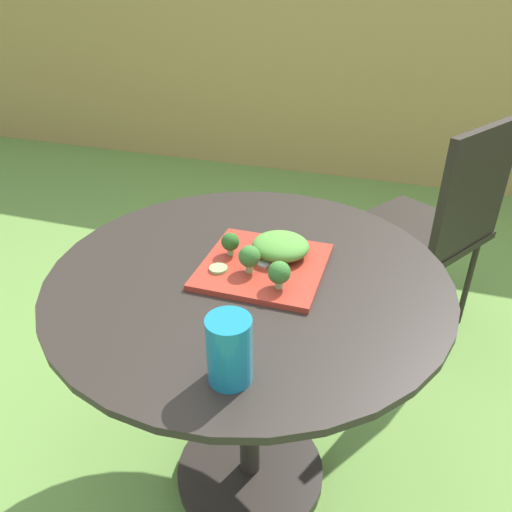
{
  "coord_description": "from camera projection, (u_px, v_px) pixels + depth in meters",
  "views": [
    {
      "loc": [
        0.31,
        -0.92,
        1.38
      ],
      "look_at": [
        0.01,
        0.01,
        0.78
      ],
      "focal_mm": 35.33,
      "sensor_mm": 36.0,
      "label": 1
    }
  ],
  "objects": [
    {
      "name": "salad_plate",
      "position": [
        264.0,
        266.0,
        1.18
      ],
      "size": [
        0.28,
        0.28,
        0.01
      ],
      "primitive_type": "cube",
      "color": "#AD3323",
      "rests_on": "patio_table"
    },
    {
      "name": "broccoli_floret_1",
      "position": [
        279.0,
        273.0,
        1.07
      ],
      "size": [
        0.05,
        0.05,
        0.06
      ],
      "color": "#99B770",
      "rests_on": "salad_plate"
    },
    {
      "name": "broccoli_floret_0",
      "position": [
        249.0,
        257.0,
        1.12
      ],
      "size": [
        0.05,
        0.05,
        0.07
      ],
      "color": "#99B770",
      "rests_on": "salad_plate"
    },
    {
      "name": "patio_table",
      "position": [
        249.0,
        356.0,
        1.3
      ],
      "size": [
        0.93,
        0.93,
        0.74
      ],
      "color": "#28231E",
      "rests_on": "ground_plane"
    },
    {
      "name": "lettuce_mound",
      "position": [
        280.0,
        246.0,
        1.19
      ],
      "size": [
        0.14,
        0.13,
        0.05
      ],
      "primitive_type": "ellipsoid",
      "color": "#519338",
      "rests_on": "salad_plate"
    },
    {
      "name": "ground_plane",
      "position": [
        250.0,
        475.0,
        1.55
      ],
      "size": [
        12.0,
        12.0,
        0.0
      ],
      "primitive_type": "plane",
      "color": "#669342"
    },
    {
      "name": "patio_chair",
      "position": [
        439.0,
        218.0,
        1.88
      ],
      "size": [
        0.61,
        0.61,
        0.9
      ],
      "color": "black",
      "rests_on": "ground_plane"
    },
    {
      "name": "broccoli_floret_2",
      "position": [
        230.0,
        242.0,
        1.19
      ],
      "size": [
        0.04,
        0.04,
        0.06
      ],
      "color": "#99B770",
      "rests_on": "salad_plate"
    },
    {
      "name": "cucumber_slice_0",
      "position": [
        218.0,
        269.0,
        1.15
      ],
      "size": [
        0.04,
        0.04,
        0.01
      ],
      "primitive_type": "cylinder",
      "color": "#8EB766",
      "rests_on": "salad_plate"
    },
    {
      "name": "fork",
      "position": [
        277.0,
        255.0,
        1.2
      ],
      "size": [
        0.07,
        0.15,
        0.0
      ],
      "color": "silver",
      "rests_on": "salad_plate"
    },
    {
      "name": "bamboo_fence",
      "position": [
        375.0,
        55.0,
        3.18
      ],
      "size": [
        8.0,
        0.08,
        1.64
      ],
      "primitive_type": "cube",
      "color": "#A8894C",
      "rests_on": "ground_plane"
    },
    {
      "name": "drinking_glass",
      "position": [
        229.0,
        353.0,
        0.85
      ],
      "size": [
        0.08,
        0.08,
        0.13
      ],
      "color": "teal",
      "rests_on": "patio_table"
    }
  ]
}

